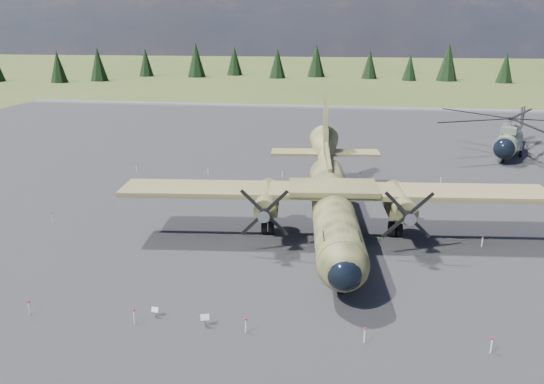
# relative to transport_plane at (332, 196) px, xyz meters

# --- Properties ---
(ground) EXTENTS (500.00, 500.00, 0.00)m
(ground) POSITION_rel_transport_plane_xyz_m (-5.67, -1.20, -2.93)
(ground) COLOR #505325
(ground) RESTS_ON ground
(apron) EXTENTS (120.00, 120.00, 0.04)m
(apron) POSITION_rel_transport_plane_xyz_m (-5.67, 8.80, -2.93)
(apron) COLOR #545358
(apron) RESTS_ON ground
(transport_plane) EXTENTS (30.99, 28.04, 10.19)m
(transport_plane) POSITION_rel_transport_plane_xyz_m (0.00, 0.00, 0.00)
(transport_plane) COLOR #373E21
(transport_plane) RESTS_ON ground
(helicopter_near) EXTENTS (25.12, 25.12, 4.94)m
(helicopter_near) POSITION_rel_transport_plane_xyz_m (19.85, 27.44, 0.57)
(helicopter_near) COLOR slate
(helicopter_near) RESTS_ON ground
(info_placard_left) EXTENTS (0.39, 0.18, 0.60)m
(info_placard_left) POSITION_rel_transport_plane_xyz_m (-8.81, -13.92, -2.53)
(info_placard_left) COLOR gray
(info_placard_left) RESTS_ON ground
(info_placard_right) EXTENTS (0.49, 0.32, 0.72)m
(info_placard_right) POSITION_rel_transport_plane_xyz_m (-5.89, -14.43, -2.45)
(info_placard_right) COLOR gray
(info_placard_right) RESTS_ON ground
(barrier_fence) EXTENTS (33.12, 29.62, 0.85)m
(barrier_fence) POSITION_rel_transport_plane_xyz_m (-6.13, -1.28, -2.42)
(barrier_fence) COLOR white
(barrier_fence) RESTS_ON ground
(treeline) EXTENTS (283.14, 280.41, 10.97)m
(treeline) POSITION_rel_transport_plane_xyz_m (-5.59, -4.28, 1.88)
(treeline) COLOR black
(treeline) RESTS_ON ground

